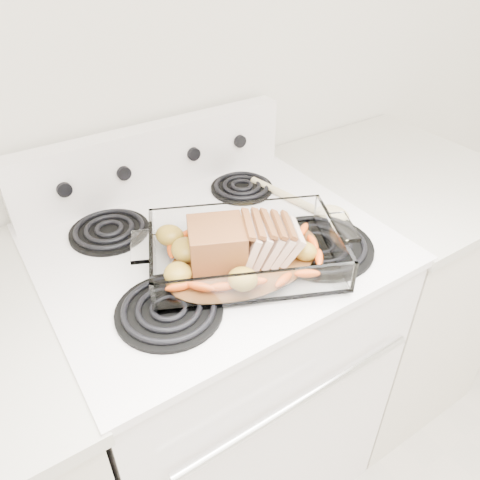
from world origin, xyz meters
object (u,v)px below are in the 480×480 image
electric_range (217,365)px  counter_right (377,286)px  baking_dish (245,255)px  pork_roast (236,247)px

electric_range → counter_right: electric_range is taller
counter_right → baking_dish: size_ratio=2.34×
electric_range → baking_dish: bearing=-84.1°
counter_right → baking_dish: baking_dish is taller
electric_range → pork_roast: (-0.01, -0.12, 0.51)m
counter_right → pork_roast: size_ratio=3.90×
baking_dish → pork_roast: pork_roast is taller
electric_range → pork_roast: bearing=-94.9°
counter_right → electric_range: bearing=179.9°
pork_roast → counter_right: bearing=14.3°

